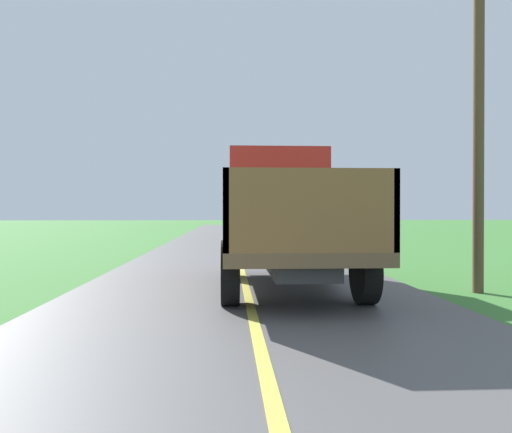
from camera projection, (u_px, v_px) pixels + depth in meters
name	position (u px, v px, depth m)	size (l,w,h in m)	color
banana_truck_near	(283.00, 214.00, 10.09)	(2.38, 5.82, 2.80)	#2D2D30
utility_pole_roadside	(479.00, 73.00, 9.38)	(1.87, 0.20, 7.66)	brown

